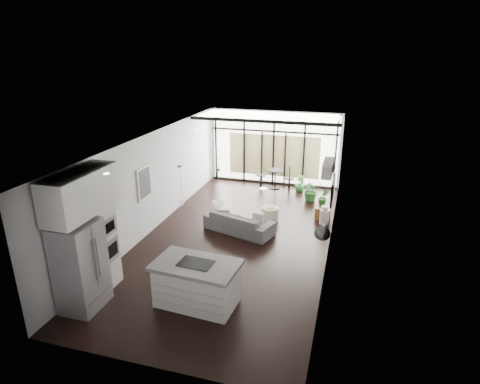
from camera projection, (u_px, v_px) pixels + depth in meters
The scene contains 28 objects.
floor at pixel (237, 238), 11.18m from camera, with size 5.00×10.00×0.00m, color black.
ceiling at pixel (237, 139), 10.22m from camera, with size 5.00×10.00×0.00m, color white.
wall_left at pixel (152, 182), 11.35m from camera, with size 0.02×10.00×2.80m, color silver.
wall_right at pixel (332, 200), 10.05m from camera, with size 0.02×10.00×2.80m, color silver.
wall_back at pixel (274, 148), 15.22m from camera, with size 5.00×0.02×2.80m, color silver.
wall_front at pixel (145, 295), 6.19m from camera, with size 5.00×0.02×2.80m, color silver.
glazing at pixel (273, 148), 15.11m from camera, with size 5.00×0.20×2.80m, color black.
skylight at pixel (270, 116), 13.85m from camera, with size 4.70×1.90×0.06m, color white.
neighbour_building at pixel (274, 156), 15.28m from camera, with size 3.50×0.02×1.60m, color beige.
island at pixel (197, 284), 8.17m from camera, with size 1.72×1.02×0.94m, color silver.
cooktop at pixel (196, 263), 8.01m from camera, with size 0.69×0.46×0.01m, color black.
fridge at pixel (80, 266), 7.93m from camera, with size 0.72×0.90×1.85m, color #9C9CA0.
appliance_column at pixel (99, 239), 8.62m from camera, with size 0.58×0.61×2.24m, color silver.
upper_cabinets at pixel (81, 193), 7.77m from camera, with size 0.62×1.75×0.86m, color silver.
pendant_left at pixel (182, 202), 8.20m from camera, with size 0.26×0.26×0.18m, color white.
pendant_right at pixel (218, 206), 7.99m from camera, with size 0.26×0.26×0.18m, color white.
sofa at pixel (239, 219), 11.41m from camera, with size 2.01×0.59×0.79m, color #4C4C4F.
console_bench at pixel (226, 223), 11.65m from camera, with size 1.24×0.31×0.40m, color brown.
pouf at pixel (270, 214), 12.24m from camera, with size 0.51×0.51×0.41m, color beige.
crate at pixel (323, 212), 12.45m from camera, with size 0.48×0.48×0.36m, color brown.
plant_tall at pixel (311, 193), 13.77m from camera, with size 0.68×0.76×0.59m, color #245F26.
plant_med at pixel (300, 187), 14.67m from camera, with size 0.34×0.61×0.34m, color #245F26.
plant_crate at pixel (323, 202), 12.34m from camera, with size 0.34×0.62×0.27m, color #245F26.
milk_can at pixel (325, 215), 11.97m from camera, with size 0.29×0.29×0.56m, color beige.
bistro_set at pixel (275, 179), 14.97m from camera, with size 1.54×0.62×0.74m, color black.
tv at pixel (333, 190), 11.00m from camera, with size 0.05×1.10×0.65m, color black.
ac_unit at pixel (328, 168), 9.00m from camera, with size 0.22×0.90×0.30m, color white.
framed_art at pixel (144, 183), 10.84m from camera, with size 0.04×0.70×0.90m, color black.
Camera 1 is at (2.86, -9.66, 5.02)m, focal length 30.00 mm.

